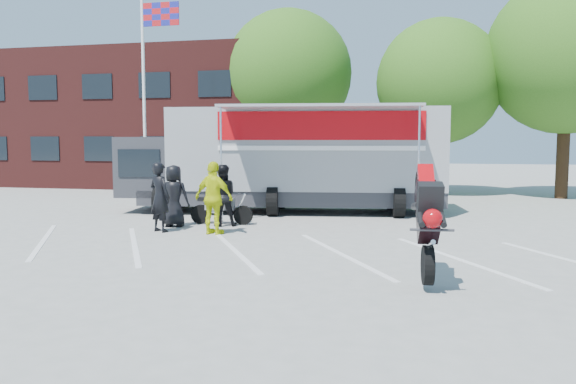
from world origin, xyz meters
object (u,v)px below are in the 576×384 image
at_px(parked_motorcycle, 222,224).
at_px(spectator_leather_b, 160,197).
at_px(flagpole, 149,73).
at_px(stunt_bike_rider, 422,279).
at_px(transporter_truck, 291,212).
at_px(spectator_hivis, 214,198).
at_px(tree_mid, 439,82).
at_px(tree_right, 567,55).
at_px(spectator_leather_c, 222,195).
at_px(tree_left, 288,74).
at_px(spectator_leather_a, 174,196).

distance_m(parked_motorcycle, spectator_leather_b, 2.17).
bearing_deg(flagpole, stunt_bike_rider, -45.92).
xyz_separation_m(transporter_truck, spectator_hivis, (-0.95, -4.83, 0.94)).
distance_m(tree_mid, spectator_leather_b, 14.79).
bearing_deg(tree_right, tree_mid, 174.29).
xyz_separation_m(tree_right, spectator_leather_c, (-11.20, -10.31, -5.01)).
bearing_deg(spectator_leather_c, tree_right, -158.95).
height_order(tree_right, spectator_leather_b, tree_right).
bearing_deg(tree_left, spectator_leather_b, -92.00).
bearing_deg(tree_mid, transporter_truck, -123.96).
height_order(spectator_leather_a, spectator_hivis, spectator_hivis).
bearing_deg(transporter_truck, tree_left, 95.80).
height_order(flagpole, parked_motorcycle, flagpole).
distance_m(tree_left, spectator_leather_c, 12.74).
distance_m(flagpole, spectator_leather_c, 8.76).
relative_size(tree_left, spectator_leather_c, 4.99).
bearing_deg(spectator_leather_a, flagpole, -61.40).
relative_size(tree_left, spectator_leather_a, 5.00).
height_order(transporter_truck, stunt_bike_rider, transporter_truck).
distance_m(spectator_leather_b, spectator_leather_c, 1.82).
bearing_deg(stunt_bike_rider, spectator_leather_c, 131.50).
distance_m(stunt_bike_rider, spectator_leather_c, 7.46).
bearing_deg(spectator_leather_c, transporter_truck, -131.27).
xyz_separation_m(spectator_leather_a, spectator_leather_b, (0.01, -0.90, 0.06)).
height_order(flagpole, spectator_leather_c, flagpole).
bearing_deg(spectator_leather_b, transporter_truck, -93.70).
bearing_deg(spectator_hivis, transporter_truck, -87.45).
bearing_deg(spectator_leather_a, transporter_truck, -125.65).
relative_size(transporter_truck, parked_motorcycle, 5.84).
height_order(spectator_leather_b, spectator_hivis, spectator_hivis).
distance_m(spectator_leather_a, spectator_leather_c, 1.33).
bearing_deg(stunt_bike_rider, spectator_leather_b, 145.20).
height_order(tree_left, tree_mid, tree_left).
bearing_deg(spectator_leather_b, tree_mid, -97.62).
xyz_separation_m(spectator_leather_b, spectator_leather_c, (1.26, 1.31, -0.05)).
relative_size(tree_left, tree_mid, 1.13).
xyz_separation_m(tree_mid, spectator_leather_c, (-6.20, -10.81, -4.08)).
height_order(parked_motorcycle, stunt_bike_rider, stunt_bike_rider).
bearing_deg(transporter_truck, parked_motorcycle, -121.17).
bearing_deg(spectator_leather_a, tree_mid, -126.30).
bearing_deg(parked_motorcycle, tree_left, -0.25).
distance_m(tree_left, tree_mid, 7.10).
relative_size(spectator_leather_a, spectator_hivis, 0.92).
distance_m(transporter_truck, spectator_leather_c, 3.75).
distance_m(flagpole, transporter_truck, 8.40).
distance_m(tree_right, spectator_leather_c, 16.03).
bearing_deg(spectator_leather_b, spectator_hivis, -159.23).
xyz_separation_m(tree_mid, tree_right, (5.00, -0.50, 0.93)).
bearing_deg(tree_right, flagpole, -164.52).
bearing_deg(spectator_leather_c, spectator_leather_b, 24.42).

